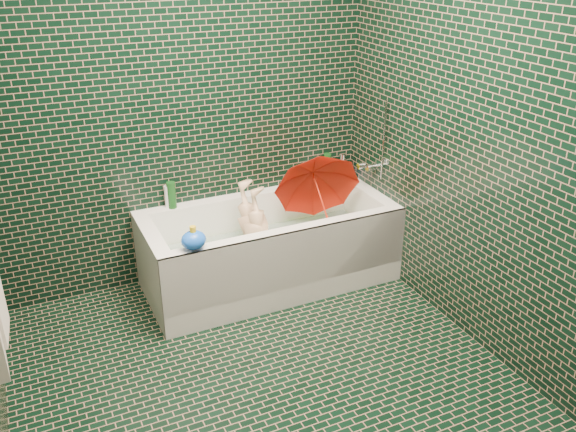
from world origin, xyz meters
name	(u,v)px	position (x,y,z in m)	size (l,w,h in m)	color
floor	(269,387)	(0.00, 0.00, 0.00)	(2.80, 2.80, 0.00)	black
wall_back	(180,102)	(0.00, 1.40, 1.25)	(2.80, 2.80, 0.00)	black
wall_front	(470,342)	(0.00, -1.40, 1.25)	(2.80, 2.80, 0.00)	black
wall_right	(487,136)	(1.30, 0.00, 1.25)	(2.80, 2.80, 0.00)	black
bathtub	(270,255)	(0.45, 1.01, 0.21)	(1.70, 0.75, 0.55)	white
bath_mat	(270,261)	(0.45, 1.02, 0.16)	(1.35, 0.47, 0.01)	green
water	(269,243)	(0.45, 1.02, 0.30)	(1.48, 0.53, 0.00)	silver
faucet	(374,162)	(1.26, 1.02, 0.77)	(0.18, 0.19, 0.55)	silver
child	(259,243)	(0.38, 1.03, 0.31)	(0.32, 0.21, 0.88)	tan
umbrella	(320,197)	(0.81, 0.97, 0.60)	(0.57, 0.57, 0.50)	red
soap_bottle_a	(345,178)	(1.21, 1.31, 0.55)	(0.10, 0.10, 0.27)	white
soap_bottle_b	(350,178)	(1.25, 1.31, 0.55)	(0.08, 0.08, 0.17)	#4B1D70
soap_bottle_c	(330,180)	(1.08, 1.32, 0.55)	(0.14, 0.14, 0.18)	#134216
bottle_right_tall	(327,166)	(1.08, 1.37, 0.65)	(0.06, 0.06, 0.20)	#134216
bottle_right_pump	(342,165)	(1.21, 1.36, 0.64)	(0.05, 0.05, 0.18)	silver
bottle_left_tall	(172,195)	(-0.13, 1.34, 0.64)	(0.06, 0.06, 0.18)	#134216
bottle_left_short	(168,197)	(-0.14, 1.36, 0.63)	(0.05, 0.05, 0.16)	white
rubber_duck	(314,176)	(0.97, 1.36, 0.59)	(0.12, 0.09, 0.10)	gold
bath_toy	(194,240)	(-0.17, 0.70, 0.61)	(0.17, 0.15, 0.15)	blue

